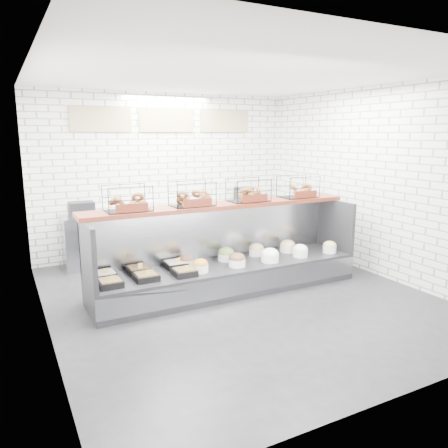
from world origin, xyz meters
TOP-DOWN VIEW (x-y plane):
  - ground at (0.00, 0.00)m, footprint 5.50×5.50m
  - room_shell at (0.00, 0.60)m, footprint 5.02×5.51m
  - display_case at (-0.00, 0.34)m, footprint 4.00×0.90m
  - bagel_shelf at (-0.00, 0.52)m, footprint 4.10×0.50m
  - prep_counter at (-0.01, 2.43)m, footprint 4.00×0.60m

SIDE VIEW (x-z plane):
  - ground at x=0.00m, z-range 0.00..0.00m
  - display_case at x=0.00m, z-range -0.27..0.93m
  - prep_counter at x=-0.01m, z-range -0.13..1.07m
  - bagel_shelf at x=0.00m, z-range 1.17..1.57m
  - room_shell at x=0.00m, z-range 0.55..3.56m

